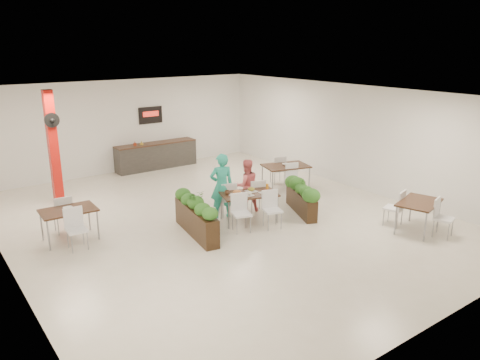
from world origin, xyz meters
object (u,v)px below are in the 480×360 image
Objects in this scene: planter_right at (301,195)px; side_table_b at (286,169)px; side_table_c at (419,206)px; diner_man at (222,186)px; side_table_a at (69,214)px; red_column at (53,147)px; diner_woman at (246,185)px; main_table at (249,198)px; service_counter at (156,155)px; planter_left at (196,214)px.

side_table_b is (1.10, 1.88, 0.16)m from planter_right.
diner_man is at bearing 116.41° from side_table_c.
planter_right is 5.87m from side_table_a.
side_table_a is (-0.54, -2.86, -1.01)m from red_column.
side_table_c is at bearing 143.11° from diner_woman.
diner_woman is 0.88× the size of side_table_a.
planter_right is (5.05, -4.66, -1.16)m from red_column.
side_table_a is (-4.47, 0.83, -0.09)m from diner_woman.
red_column is 5.47m from diner_woman.
main_table is 4.32m from side_table_a.
service_counter is 6.23m from main_table.
service_counter is 6.49m from planter_left.
planter_right is at bearing 171.06° from diner_man.
main_table is 4.13m from side_table_c.
side_table_a is (-5.59, 1.80, 0.14)m from planter_right.
planter_right reaches higher than side_table_b.
service_counter is 1.79× the size of side_table_b.
diner_woman is (3.93, -3.69, -0.92)m from red_column.
diner_woman is 0.86× the size of side_table_b.
side_table_a is 6.69m from side_table_b.
red_column is 6.97m from planter_right.
diner_woman is at bearing -43.21° from red_column.
diner_man is at bearing 28.18° from planter_left.
side_table_c is at bearing -70.67° from side_table_b.
planter_right is at bearing -11.88° from main_table.
side_table_b is (6.15, -2.78, -1.00)m from red_column.
service_counter is 6.55m from side_table_a.
diner_man is 1.34m from planter_left.
main_table is at bearing -94.42° from service_counter.
main_table is 1.15× the size of side_table_c.
planter_left is 5.35m from side_table_c.
side_table_c is (1.40, -2.60, 0.14)m from planter_right.
diner_woman reaches higher than planter_right.
diner_man reaches higher than side_table_a.
planter_right is at bearing -80.89° from service_counter.
service_counter is 1.75× the size of diner_man.
side_table_c is at bearing -61.74° from planter_right.
diner_woman is at bearing 57.77° from main_table.
diner_woman is at bearing -142.08° from side_table_b.
main_table is 0.92× the size of planter_left.
planter_left is 3.09m from planter_right.
red_column is 1.54× the size of planter_left.
red_column is 6.82m from side_table_b.
diner_man is 1.02× the size of side_table_b.
diner_woman is 0.86× the size of side_table_c.
service_counter is 1.56× the size of main_table.
service_counter reaches higher than side_table_b.
planter_left is (1.98, -4.31, -1.11)m from red_column.
planter_left is at bearing 173.35° from planter_right.
diner_man reaches higher than diner_woman.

